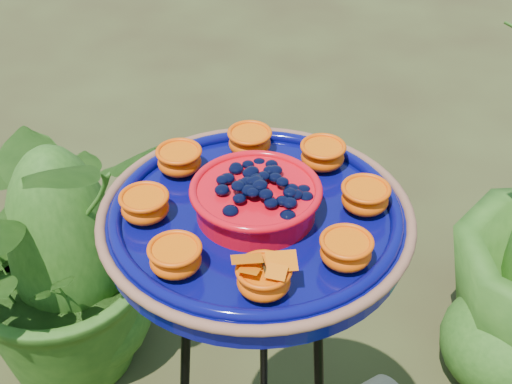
{
  "coord_description": "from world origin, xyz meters",
  "views": [
    {
      "loc": [
        0.09,
        -0.79,
        1.61
      ],
      "look_at": [
        0.0,
        0.06,
        0.96
      ],
      "focal_mm": 50.0,
      "sensor_mm": 36.0,
      "label": 1
    }
  ],
  "objects": [
    {
      "name": "tripod_stand",
      "position": [
        0.0,
        0.04,
        0.55
      ],
      "size": [
        0.34,
        0.36,
        0.9
      ],
      "rotation": [
        0.0,
        0.0,
        -0.01
      ],
      "color": "black",
      "rests_on": "ground"
    },
    {
      "name": "feeder_dish",
      "position": [
        0.0,
        0.04,
        0.94
      ],
      "size": [
        0.48,
        0.48,
        0.11
      ],
      "rotation": [
        0.0,
        0.0,
        -0.01
      ],
      "color": "#070855",
      "rests_on": "tripod_stand"
    },
    {
      "name": "shrub_back_left",
      "position": [
        -0.54,
        0.53,
        0.4
      ],
      "size": [
        0.94,
        0.9,
        0.81
      ],
      "primitive_type": "imported",
      "rotation": [
        0.0,
        0.0,
        0.5
      ],
      "color": "#244D14",
      "rests_on": "ground"
    }
  ]
}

